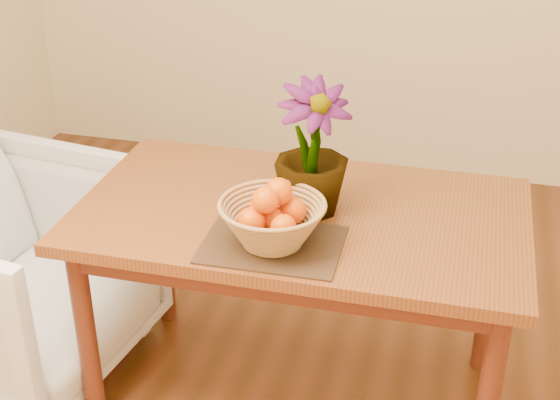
% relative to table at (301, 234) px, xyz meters
% --- Properties ---
extents(table, '(1.40, 0.80, 0.75)m').
position_rel_table_xyz_m(table, '(0.00, 0.00, 0.00)').
color(table, brown).
rests_on(table, floor).
extents(placemat, '(0.40, 0.31, 0.01)m').
position_rel_table_xyz_m(placemat, '(-0.03, -0.23, 0.09)').
color(placemat, '#372414').
rests_on(placemat, table).
extents(wicker_basket, '(0.31, 0.31, 0.13)m').
position_rel_table_xyz_m(wicker_basket, '(-0.03, -0.23, 0.16)').
color(wicker_basket, '#B47C4B').
rests_on(wicker_basket, placemat).
extents(orange_pile, '(0.18, 0.17, 0.14)m').
position_rel_table_xyz_m(orange_pile, '(-0.03, -0.23, 0.20)').
color(orange_pile, '#F54D03').
rests_on(orange_pile, wicker_basket).
extents(potted_plant, '(0.32, 0.32, 0.41)m').
position_rel_table_xyz_m(potted_plant, '(0.03, 0.01, 0.29)').
color(potted_plant, '#1F4A15').
rests_on(potted_plant, table).
extents(armchair, '(0.87, 0.92, 0.84)m').
position_rel_table_xyz_m(armchair, '(-1.03, -0.07, -0.24)').
color(armchair, '#886C5E').
rests_on(armchair, floor).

